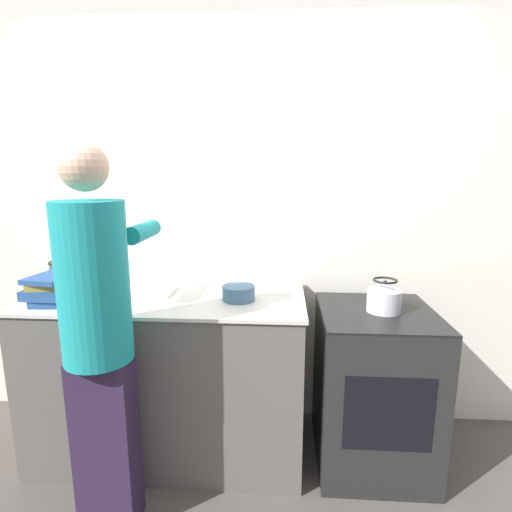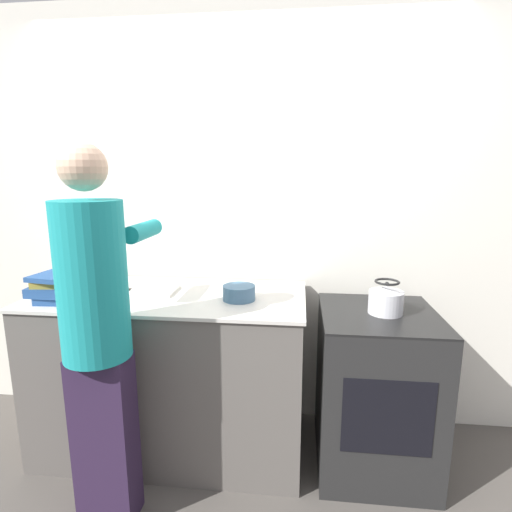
{
  "view_description": "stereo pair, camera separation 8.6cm",
  "coord_description": "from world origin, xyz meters",
  "px_view_note": "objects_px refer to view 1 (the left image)",
  "views": [
    {
      "loc": [
        0.28,
        -1.74,
        1.59
      ],
      "look_at": [
        0.15,
        0.24,
        1.19
      ],
      "focal_mm": 28.0,
      "sensor_mm": 36.0,
      "label": 1
    },
    {
      "loc": [
        0.37,
        -1.73,
        1.59
      ],
      "look_at": [
        0.15,
        0.24,
        1.19
      ],
      "focal_mm": 28.0,
      "sensor_mm": 36.0,
      "label": 2
    }
  ],
  "objects_px": {
    "cutting_board": "(139,292)",
    "knife": "(133,291)",
    "canister_jar": "(62,275)",
    "bowl_prep": "(239,293)",
    "person": "(99,329)",
    "kettle": "(384,298)",
    "oven": "(373,386)"
  },
  "relations": [
    {
      "from": "person",
      "to": "kettle",
      "type": "height_order",
      "value": "person"
    },
    {
      "from": "person",
      "to": "knife",
      "type": "bearing_deg",
      "value": 95.4
    },
    {
      "from": "oven",
      "to": "cutting_board",
      "type": "xyz_separation_m",
      "value": [
        -1.32,
        0.05,
        0.5
      ]
    },
    {
      "from": "knife",
      "to": "bowl_prep",
      "type": "bearing_deg",
      "value": -14.09
    },
    {
      "from": "cutting_board",
      "to": "canister_jar",
      "type": "relative_size",
      "value": 2.43
    },
    {
      "from": "cutting_board",
      "to": "knife",
      "type": "relative_size",
      "value": 1.58
    },
    {
      "from": "knife",
      "to": "canister_jar",
      "type": "height_order",
      "value": "canister_jar"
    },
    {
      "from": "oven",
      "to": "bowl_prep",
      "type": "bearing_deg",
      "value": -177.22
    },
    {
      "from": "knife",
      "to": "canister_jar",
      "type": "bearing_deg",
      "value": 160.33
    },
    {
      "from": "knife",
      "to": "kettle",
      "type": "distance_m",
      "value": 1.37
    },
    {
      "from": "person",
      "to": "canister_jar",
      "type": "distance_m",
      "value": 0.79
    },
    {
      "from": "oven",
      "to": "cutting_board",
      "type": "relative_size",
      "value": 2.21
    },
    {
      "from": "person",
      "to": "cutting_board",
      "type": "distance_m",
      "value": 0.56
    },
    {
      "from": "cutting_board",
      "to": "kettle",
      "type": "xyz_separation_m",
      "value": [
        1.34,
        -0.06,
        0.01
      ]
    },
    {
      "from": "person",
      "to": "kettle",
      "type": "distance_m",
      "value": 1.41
    },
    {
      "from": "knife",
      "to": "bowl_prep",
      "type": "relative_size",
      "value": 1.46
    },
    {
      "from": "oven",
      "to": "kettle",
      "type": "distance_m",
      "value": 0.52
    },
    {
      "from": "oven",
      "to": "canister_jar",
      "type": "distance_m",
      "value": 1.88
    },
    {
      "from": "person",
      "to": "canister_jar",
      "type": "relative_size",
      "value": 10.45
    },
    {
      "from": "cutting_board",
      "to": "kettle",
      "type": "bearing_deg",
      "value": -2.48
    },
    {
      "from": "oven",
      "to": "cutting_board",
      "type": "bearing_deg",
      "value": 177.8
    },
    {
      "from": "cutting_board",
      "to": "knife",
      "type": "distance_m",
      "value": 0.04
    },
    {
      "from": "knife",
      "to": "oven",
      "type": "bearing_deg",
      "value": -9.59
    },
    {
      "from": "kettle",
      "to": "canister_jar",
      "type": "height_order",
      "value": "canister_jar"
    },
    {
      "from": "kettle",
      "to": "person",
      "type": "bearing_deg",
      "value": -159.32
    },
    {
      "from": "oven",
      "to": "bowl_prep",
      "type": "height_order",
      "value": "bowl_prep"
    },
    {
      "from": "bowl_prep",
      "to": "cutting_board",
      "type": "bearing_deg",
      "value": 171.46
    },
    {
      "from": "kettle",
      "to": "cutting_board",
      "type": "bearing_deg",
      "value": 177.52
    },
    {
      "from": "oven",
      "to": "bowl_prep",
      "type": "xyz_separation_m",
      "value": [
        -0.74,
        -0.04,
        0.54
      ]
    },
    {
      "from": "person",
      "to": "knife",
      "type": "relative_size",
      "value": 6.79
    },
    {
      "from": "cutting_board",
      "to": "kettle",
      "type": "relative_size",
      "value": 2.26
    },
    {
      "from": "kettle",
      "to": "knife",
      "type": "bearing_deg",
      "value": 178.83
    }
  ]
}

